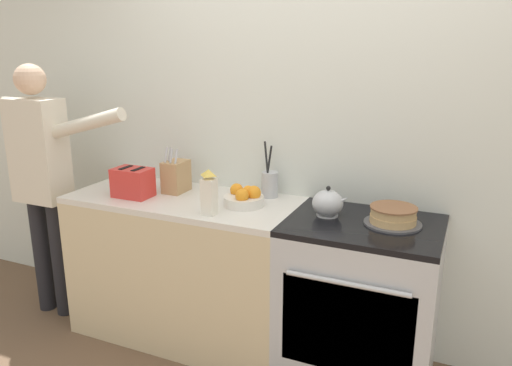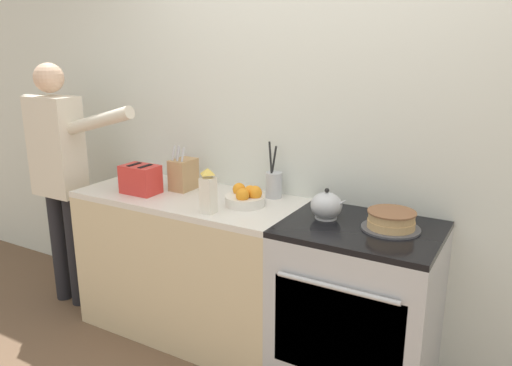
% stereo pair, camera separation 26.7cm
% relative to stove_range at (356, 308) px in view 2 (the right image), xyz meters
% --- Properties ---
extents(wall_back, '(8.00, 0.04, 2.60)m').
position_rel_stove_range_xyz_m(wall_back, '(-0.34, 0.33, 0.85)').
color(wall_back, silver).
rests_on(wall_back, ground_plane).
extents(counter_cabinet, '(1.36, 0.61, 0.89)m').
position_rel_stove_range_xyz_m(counter_cabinet, '(-1.07, 0.00, -0.00)').
color(counter_cabinet, beige).
rests_on(counter_cabinet, ground_plane).
extents(stove_range, '(0.77, 0.64, 0.89)m').
position_rel_stove_range_xyz_m(stove_range, '(0.00, 0.00, 0.00)').
color(stove_range, '#B7BABF').
rests_on(stove_range, ground_plane).
extents(layer_cake, '(0.29, 0.29, 0.09)m').
position_rel_stove_range_xyz_m(layer_cake, '(0.14, 0.04, 0.49)').
color(layer_cake, '#4C4C51').
rests_on(layer_cake, stove_range).
extents(tea_kettle, '(0.20, 0.16, 0.16)m').
position_rel_stove_range_xyz_m(tea_kettle, '(-0.20, 0.03, 0.51)').
color(tea_kettle, '#B7BABF').
rests_on(tea_kettle, stove_range).
extents(knife_block, '(0.12, 0.17, 0.28)m').
position_rel_stove_range_xyz_m(knife_block, '(-1.17, 0.09, 0.54)').
color(knife_block, tan).
rests_on(knife_block, counter_cabinet).
extents(utensil_crock, '(0.10, 0.10, 0.33)m').
position_rel_stove_range_xyz_m(utensil_crock, '(-0.61, 0.22, 0.53)').
color(utensil_crock, '#B7BABF').
rests_on(utensil_crock, counter_cabinet).
extents(fruit_bowl, '(0.23, 0.23, 0.12)m').
position_rel_stove_range_xyz_m(fruit_bowl, '(-0.67, 0.01, 0.49)').
color(fruit_bowl, silver).
rests_on(fruit_bowl, counter_cabinet).
extents(toaster, '(0.24, 0.15, 0.17)m').
position_rel_stove_range_xyz_m(toaster, '(-1.35, -0.10, 0.53)').
color(toaster, red).
rests_on(toaster, counter_cabinet).
extents(milk_carton, '(0.07, 0.07, 0.25)m').
position_rel_stove_range_xyz_m(milk_carton, '(-0.78, -0.20, 0.56)').
color(milk_carton, white).
rests_on(milk_carton, counter_cabinet).
extents(person_baker, '(0.93, 0.20, 1.65)m').
position_rel_stove_range_xyz_m(person_baker, '(-2.03, -0.13, 0.54)').
color(person_baker, black).
rests_on(person_baker, ground_plane).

